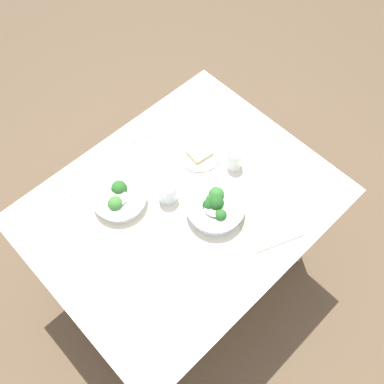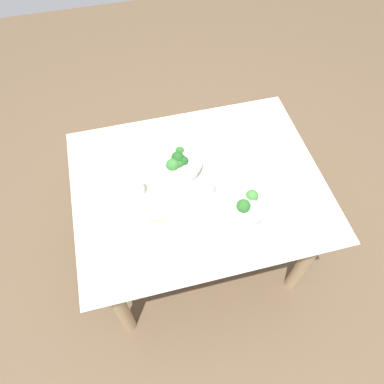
% 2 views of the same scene
% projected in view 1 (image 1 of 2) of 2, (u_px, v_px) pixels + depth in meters
% --- Properties ---
extents(ground_plane, '(6.00, 6.00, 0.00)m').
position_uv_depth(ground_plane, '(184.00, 268.00, 2.38)').
color(ground_plane, brown).
extents(dining_table, '(1.17, 0.94, 0.71)m').
position_uv_depth(dining_table, '(182.00, 218.00, 1.87)').
color(dining_table, beige).
rests_on(dining_table, ground_plane).
extents(broccoli_bowl_far, '(0.22, 0.22, 0.09)m').
position_uv_depth(broccoli_bowl_far, '(119.00, 198.00, 1.75)').
color(broccoli_bowl_far, white).
rests_on(broccoli_bowl_far, dining_table).
extents(broccoli_bowl_near, '(0.23, 0.23, 0.10)m').
position_uv_depth(broccoli_bowl_near, '(215.00, 207.00, 1.72)').
color(broccoli_bowl_near, white).
rests_on(broccoli_bowl_near, dining_table).
extents(bread_side_plate, '(0.18, 0.18, 0.03)m').
position_uv_depth(bread_side_plate, '(200.00, 154.00, 1.89)').
color(bread_side_plate, silver).
rests_on(bread_side_plate, dining_table).
extents(water_glass_center, '(0.07, 0.07, 0.09)m').
position_uv_depth(water_glass_center, '(234.00, 159.00, 1.83)').
color(water_glass_center, silver).
rests_on(water_glass_center, dining_table).
extents(water_glass_side, '(0.08, 0.08, 0.09)m').
position_uv_depth(water_glass_side, '(167.00, 191.00, 1.75)').
color(water_glass_side, silver).
rests_on(water_glass_side, dining_table).
extents(fork_by_far_bowl, '(0.04, 0.10, 0.00)m').
position_uv_depth(fork_by_far_bowl, '(76.00, 196.00, 1.79)').
color(fork_by_far_bowl, '#B7B7BC').
rests_on(fork_by_far_bowl, dining_table).
extents(fork_by_near_bowl, '(0.10, 0.04, 0.00)m').
position_uv_depth(fork_by_near_bowl, '(143.00, 139.00, 1.94)').
color(fork_by_near_bowl, '#B7B7BC').
rests_on(fork_by_near_bowl, dining_table).
extents(table_knife_left, '(0.09, 0.19, 0.00)m').
position_uv_depth(table_knife_left, '(177.00, 244.00, 1.68)').
color(table_knife_left, '#B7B7BC').
rests_on(table_knife_left, dining_table).
extents(table_knife_right, '(0.08, 0.21, 0.00)m').
position_uv_depth(table_knife_right, '(125.00, 298.00, 1.58)').
color(table_knife_right, '#B7B7BC').
rests_on(table_knife_right, dining_table).
extents(napkin_folded_upper, '(0.26, 0.25, 0.01)m').
position_uv_depth(napkin_folded_upper, '(269.00, 225.00, 1.72)').
color(napkin_folded_upper, '#B1A997').
rests_on(napkin_folded_upper, dining_table).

